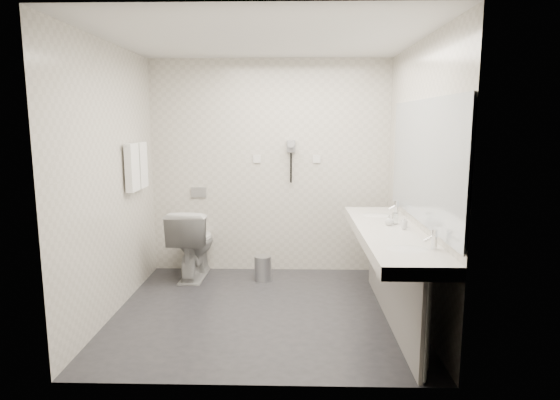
{
  "coord_description": "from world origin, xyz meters",
  "views": [
    {
      "loc": [
        0.27,
        -4.31,
        1.79
      ],
      "look_at": [
        0.15,
        0.15,
        1.05
      ],
      "focal_mm": 30.6,
      "sensor_mm": 36.0,
      "label": 1
    }
  ],
  "objects": [
    {
      "name": "mirror",
      "position": [
        1.39,
        -0.2,
        1.45
      ],
      "size": [
        0.02,
        2.2,
        1.05
      ],
      "primitive_type": "cube",
      "color": "#B2BCC6",
      "rests_on": "wall_right"
    },
    {
      "name": "ceiling",
      "position": [
        0.0,
        0.0,
        2.5
      ],
      "size": [
        2.8,
        2.8,
        0.0
      ],
      "primitive_type": "plane",
      "rotation": [
        3.14,
        0.0,
        0.0
      ],
      "color": "silver",
      "rests_on": "wall_back"
    },
    {
      "name": "floor",
      "position": [
        0.0,
        0.0,
        0.0
      ],
      "size": [
        2.8,
        2.8,
        0.0
      ],
      "primitive_type": "plane",
      "color": "#242428",
      "rests_on": "ground"
    },
    {
      "name": "towel_far",
      "position": [
        -1.34,
        0.69,
        1.33
      ],
      "size": [
        0.07,
        0.24,
        0.48
      ],
      "primitive_type": "cube",
      "color": "white",
      "rests_on": "towel_rail"
    },
    {
      "name": "faucet_near",
      "position": [
        1.32,
        -0.85,
        0.92
      ],
      "size": [
        0.04,
        0.04,
        0.15
      ],
      "primitive_type": "cylinder",
      "color": "silver",
      "rests_on": "vanity_counter"
    },
    {
      "name": "switch_plate_a",
      "position": [
        -0.15,
        1.29,
        1.35
      ],
      "size": [
        0.09,
        0.02,
        0.09
      ],
      "primitive_type": "cube",
      "color": "silver",
      "rests_on": "wall_back"
    },
    {
      "name": "flush_plate",
      "position": [
        -0.85,
        1.29,
        0.95
      ],
      "size": [
        0.18,
        0.02,
        0.12
      ],
      "primitive_type": "cube",
      "color": "#B2B5BA",
      "rests_on": "wall_back"
    },
    {
      "name": "bin_lid",
      "position": [
        -0.06,
        0.88,
        0.28
      ],
      "size": [
        0.19,
        0.19,
        0.02
      ],
      "primitive_type": "cylinder",
      "color": "#B2B5BA",
      "rests_on": "pedal_bin"
    },
    {
      "name": "faucet_far",
      "position": [
        1.32,
        0.45,
        0.92
      ],
      "size": [
        0.04,
        0.04,
        0.15
      ],
      "primitive_type": "cylinder",
      "color": "silver",
      "rests_on": "vanity_counter"
    },
    {
      "name": "dryer_cord",
      "position": [
        0.25,
        1.26,
        1.25
      ],
      "size": [
        0.02,
        0.02,
        0.35
      ],
      "primitive_type": "cylinder",
      "color": "black",
      "rests_on": "dryer_cradle"
    },
    {
      "name": "wall_front",
      "position": [
        0.0,
        -1.3,
        1.25
      ],
      "size": [
        2.8,
        0.0,
        2.8
      ],
      "primitive_type": "plane",
      "rotation": [
        -1.57,
        0.0,
        0.0
      ],
      "color": "beige",
      "rests_on": "floor"
    },
    {
      "name": "dryer_barrel",
      "position": [
        0.25,
        1.2,
        1.53
      ],
      "size": [
        0.08,
        0.14,
        0.08
      ],
      "primitive_type": "cylinder",
      "rotation": [
        1.57,
        0.0,
        0.0
      ],
      "color": "gray",
      "rests_on": "dryer_cradle"
    },
    {
      "name": "soap_bottle_b",
      "position": [
        1.15,
        -0.04,
        0.9
      ],
      "size": [
        0.11,
        0.11,
        0.1
      ],
      "primitive_type": "imported",
      "rotation": [
        0.0,
        0.0,
        -0.65
      ],
      "color": "beige",
      "rests_on": "vanity_counter"
    },
    {
      "name": "vanity_counter",
      "position": [
        1.12,
        -0.2,
        0.8
      ],
      "size": [
        0.55,
        2.2,
        0.1
      ],
      "primitive_type": "cube",
      "color": "silver",
      "rests_on": "floor"
    },
    {
      "name": "wall_back",
      "position": [
        0.0,
        1.3,
        1.25
      ],
      "size": [
        2.8,
        0.0,
        2.8
      ],
      "primitive_type": "plane",
      "rotation": [
        1.57,
        0.0,
        0.0
      ],
      "color": "beige",
      "rests_on": "floor"
    },
    {
      "name": "vanity_post_far",
      "position": [
        1.18,
        0.84,
        0.38
      ],
      "size": [
        0.06,
        0.06,
        0.75
      ],
      "primitive_type": "cylinder",
      "color": "silver",
      "rests_on": "floor"
    },
    {
      "name": "soap_bottle_c",
      "position": [
        1.25,
        -0.2,
        0.9
      ],
      "size": [
        0.05,
        0.05,
        0.1
      ],
      "primitive_type": "imported",
      "rotation": [
        0.0,
        0.0,
        0.32
      ],
      "color": "beige",
      "rests_on": "vanity_counter"
    },
    {
      "name": "towel_rail",
      "position": [
        -1.35,
        0.55,
        1.55
      ],
      "size": [
        0.02,
        0.62,
        0.02
      ],
      "primitive_type": "cylinder",
      "rotation": [
        1.57,
        0.0,
        0.0
      ],
      "color": "silver",
      "rests_on": "wall_left"
    },
    {
      "name": "glass_left",
      "position": [
        1.22,
        0.03,
        0.9
      ],
      "size": [
        0.06,
        0.06,
        0.1
      ],
      "primitive_type": "cylinder",
      "rotation": [
        0.0,
        0.0,
        -0.0
      ],
      "color": "silver",
      "rests_on": "vanity_counter"
    },
    {
      "name": "basin_far",
      "position": [
        1.12,
        0.45,
        0.83
      ],
      "size": [
        0.4,
        0.31,
        0.05
      ],
      "primitive_type": "ellipsoid",
      "color": "silver",
      "rests_on": "vanity_counter"
    },
    {
      "name": "soap_bottle_a",
      "position": [
        1.27,
        -0.12,
        0.9
      ],
      "size": [
        0.06,
        0.06,
        0.1
      ],
      "primitive_type": "imported",
      "rotation": [
        0.0,
        0.0,
        0.46
      ],
      "color": "beige",
      "rests_on": "vanity_counter"
    },
    {
      "name": "pedal_bin",
      "position": [
        -0.06,
        0.88,
        0.14
      ],
      "size": [
        0.23,
        0.23,
        0.27
      ],
      "primitive_type": "cylinder",
      "rotation": [
        0.0,
        0.0,
        -0.2
      ],
      "color": "#B2B5BA",
      "rests_on": "floor"
    },
    {
      "name": "vanity_post_near",
      "position": [
        1.18,
        -1.24,
        0.38
      ],
      "size": [
        0.06,
        0.06,
        0.75
      ],
      "primitive_type": "cylinder",
      "color": "silver",
      "rests_on": "floor"
    },
    {
      "name": "towel_near",
      "position": [
        -1.34,
        0.41,
        1.33
      ],
      "size": [
        0.07,
        0.24,
        0.48
      ],
      "primitive_type": "cube",
      "color": "white",
      "rests_on": "towel_rail"
    },
    {
      "name": "wall_left",
      "position": [
        -1.4,
        0.0,
        1.25
      ],
      "size": [
        0.0,
        2.6,
        2.6
      ],
      "primitive_type": "plane",
      "rotation": [
        1.57,
        0.0,
        1.57
      ],
      "color": "beige",
      "rests_on": "floor"
    },
    {
      "name": "switch_plate_b",
      "position": [
        0.55,
        1.29,
        1.35
      ],
      "size": [
        0.09,
        0.02,
        0.09
      ],
      "primitive_type": "cube",
      "color": "silver",
      "rests_on": "wall_back"
    },
    {
      "name": "dryer_cradle",
      "position": [
        0.25,
        1.27,
        1.5
      ],
      "size": [
        0.1,
        0.04,
        0.14
      ],
      "primitive_type": "cube",
      "color": "gray",
      "rests_on": "wall_back"
    },
    {
      "name": "basin_near",
      "position": [
        1.12,
        -0.85,
        0.83
      ],
      "size": [
        0.4,
        0.31,
        0.05
      ],
      "primitive_type": "ellipsoid",
      "color": "silver",
      "rests_on": "vanity_counter"
    },
    {
      "name": "wall_right",
      "position": [
        1.4,
        0.0,
        1.25
      ],
      "size": [
        0.0,
        2.6,
        2.6
      ],
      "primitive_type": "plane",
      "rotation": [
        1.57,
        0.0,
        -1.57
      ],
      "color": "beige",
      "rests_on": "floor"
    },
    {
      "name": "vanity_panel",
      "position": [
        1.15,
        -0.2,
        0.38
      ],
      "size": [
        0.03,
        2.15,
        0.75
      ],
      "primitive_type": "cube",
      "color": "gray",
      "rests_on": "floor"
    },
    {
      "name": "toilet",
      "position": [
        -0.88,
        1.0,
        0.4
      ],
      "size": [
        0.48,
        0.81,
        0.8
      ],
      "primitive_type": "imported",
      "rotation": [
        0.0,
        0.0,
        3.11
      ],
      "color": "silver",
      "rests_on": "floor"
    }
  ]
}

